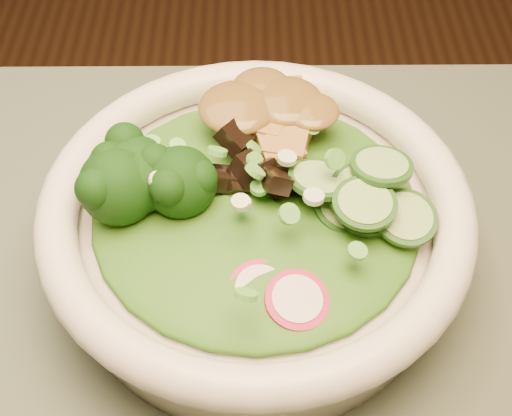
{
  "coord_description": "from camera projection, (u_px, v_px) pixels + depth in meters",
  "views": [
    {
      "loc": [
        0.19,
        -0.17,
        1.2
      ],
      "look_at": [
        0.19,
        0.16,
        0.82
      ],
      "focal_mm": 50.0,
      "sensor_mm": 36.0,
      "label": 1
    }
  ],
  "objects": [
    {
      "name": "mushroom_heap",
      "position": [
        256.0,
        176.0,
        0.5
      ],
      "size": [
        0.1,
        0.1,
        0.05
      ],
      "primitive_type": null,
      "rotation": [
        0.0,
        0.0,
        0.4
      ],
      "color": "black",
      "rests_on": "salad_bowl"
    },
    {
      "name": "cucumber_slices",
      "position": [
        364.0,
        196.0,
        0.49
      ],
      "size": [
        0.1,
        0.1,
        0.04
      ],
      "primitive_type": null,
      "rotation": [
        0.0,
        0.0,
        0.4
      ],
      "color": "#9CC96F",
      "rests_on": "salad_bowl"
    },
    {
      "name": "radish_slices",
      "position": [
        260.0,
        293.0,
        0.45
      ],
      "size": [
        0.13,
        0.09,
        0.02
      ],
      "primitive_type": null,
      "rotation": [
        0.0,
        0.0,
        0.4
      ],
      "color": "#B70E3E",
      "rests_on": "salad_bowl"
    },
    {
      "name": "broccoli_florets",
      "position": [
        152.0,
        191.0,
        0.49
      ],
      "size": [
        0.12,
        0.11,
        0.05
      ],
      "primitive_type": null,
      "rotation": [
        0.0,
        0.0,
        0.4
      ],
      "color": "black",
      "rests_on": "salad_bowl"
    },
    {
      "name": "peanut_sauce",
      "position": [
        259.0,
        107.0,
        0.53
      ],
      "size": [
        0.08,
        0.06,
        0.02
      ],
      "primitive_type": "ellipsoid",
      "color": "brown",
      "rests_on": "tofu_cubes"
    },
    {
      "name": "lettuce_bed",
      "position": [
        256.0,
        207.0,
        0.5
      ],
      "size": [
        0.23,
        0.23,
        0.03
      ],
      "primitive_type": "ellipsoid",
      "color": "#225511",
      "rests_on": "salad_bowl"
    },
    {
      "name": "salad_bowl",
      "position": [
        256.0,
        227.0,
        0.52
      ],
      "size": [
        0.31,
        0.31,
        0.08
      ],
      "rotation": [
        0.0,
        0.0,
        0.4
      ],
      "color": "white",
      "rests_on": "dining_table"
    },
    {
      "name": "tofu_cubes",
      "position": [
        259.0,
        122.0,
        0.54
      ],
      "size": [
        0.12,
        0.1,
        0.04
      ],
      "primitive_type": null,
      "rotation": [
        0.0,
        0.0,
        0.4
      ],
      "color": "#A37636",
      "rests_on": "salad_bowl"
    },
    {
      "name": "scallion_garnish",
      "position": [
        256.0,
        180.0,
        0.48
      ],
      "size": [
        0.22,
        0.22,
        0.03
      ],
      "primitive_type": null,
      "color": "#5CB740",
      "rests_on": "salad_bowl"
    }
  ]
}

